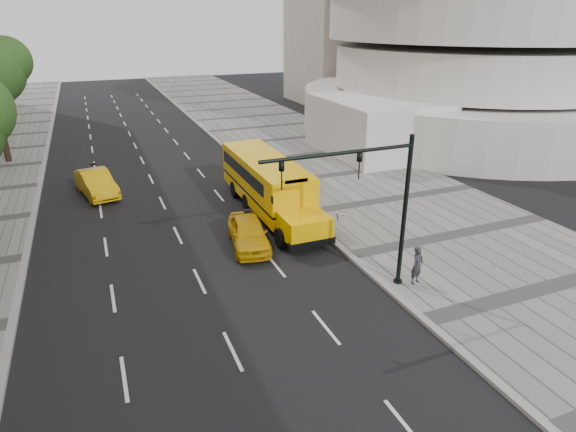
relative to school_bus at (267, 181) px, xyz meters
name	(u,v)px	position (x,y,z in m)	size (l,w,h in m)	color
ground	(197,232)	(-4.50, -1.54, -1.76)	(140.00, 140.00, 0.00)	black
sidewalk_museum	(392,200)	(7.50, -1.54, -1.69)	(12.00, 140.00, 0.15)	gray
curb_museum	(302,214)	(1.50, -1.54, -1.69)	(0.30, 140.00, 0.15)	gray
curb_far	(26,258)	(-12.50, -1.54, -1.69)	(0.30, 140.00, 0.15)	gray
school_bus	(267,181)	(0.00, 0.00, 0.00)	(2.96, 11.56, 3.19)	#FFBB00
taxi_near	(248,233)	(-2.50, -4.14, -1.04)	(1.70, 4.23, 1.44)	#DCA109
taxi_far	(96,183)	(-9.02, 6.42, -0.98)	(1.65, 4.75, 1.56)	#DCA109
pedestrian	(417,265)	(2.75, -10.38, -0.78)	(0.61, 0.40, 1.66)	#2C292F
traffic_signal	(375,198)	(0.69, -10.05, 2.33)	(6.18, 0.36, 6.40)	black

